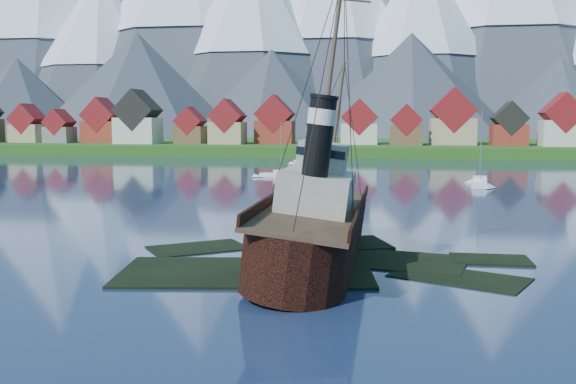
# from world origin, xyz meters

# --- Properties ---
(ground) EXTENTS (1400.00, 1400.00, 0.00)m
(ground) POSITION_xyz_m (0.00, 0.00, 0.00)
(ground) COLOR #1B2A4B
(ground) RESTS_ON ground
(shoal) EXTENTS (31.71, 21.24, 1.14)m
(shoal) POSITION_xyz_m (1.78, 2.15, -0.35)
(shoal) COLOR black
(shoal) RESTS_ON ground
(shore_bank) EXTENTS (600.00, 80.00, 3.20)m
(shore_bank) POSITION_xyz_m (0.00, 170.00, 0.00)
(shore_bank) COLOR #274B15
(shore_bank) RESTS_ON ground
(seawall) EXTENTS (600.00, 2.50, 2.00)m
(seawall) POSITION_xyz_m (0.00, 132.00, 0.00)
(seawall) COLOR #3F3D38
(seawall) RESTS_ON ground
(town) EXTENTS (250.96, 16.69, 17.30)m
(town) POSITION_xyz_m (-33.12, 152.18, 8.99)
(town) COLOR maroon
(town) RESTS_ON ground
(mountains) EXTENTS (965.00, 340.00, 205.00)m
(mountains) POSITION_xyz_m (-0.79, 481.26, 89.34)
(mountains) COLOR #2D333D
(mountains) RESTS_ON ground
(tugboat_wreck) EXTENTS (6.76, 29.11, 23.07)m
(tugboat_wreck) POSITION_xyz_m (1.15, 3.67, 2.90)
(tugboat_wreck) COLOR black
(tugboat_wreck) RESTS_ON ground
(sailboat_c) EXTENTS (8.60, 4.84, 10.81)m
(sailboat_c) POSITION_xyz_m (-13.07, 72.94, 0.24)
(sailboat_c) COLOR silver
(sailboat_c) RESTS_ON ground
(sailboat_d) EXTENTS (3.71, 9.79, 13.04)m
(sailboat_d) POSITION_xyz_m (21.88, 62.61, 0.30)
(sailboat_d) COLOR silver
(sailboat_d) RESTS_ON ground
(sailboat_e) EXTENTS (4.76, 10.95, 12.34)m
(sailboat_e) POSITION_xyz_m (-4.21, 79.83, 0.27)
(sailboat_e) COLOR silver
(sailboat_e) RESTS_ON ground
(sailboat_f) EXTENTS (5.87, 7.86, 12.23)m
(sailboat_f) POSITION_xyz_m (-13.54, 108.84, 0.29)
(sailboat_f) COLOR silver
(sailboat_f) RESTS_ON ground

